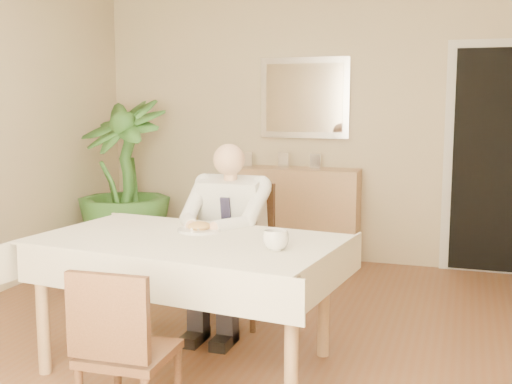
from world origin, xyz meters
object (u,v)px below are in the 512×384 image
(coffee_mug, at_px, (276,240))
(dining_table, at_px, (187,253))
(seated_man, at_px, (224,229))
(sideboard, at_px, (299,215))
(potted_palm, at_px, (124,182))
(chair_near, at_px, (121,346))
(chair_far, at_px, (239,242))

(coffee_mug, bearing_deg, dining_table, 167.71)
(seated_man, bearing_deg, dining_table, -90.00)
(sideboard, xyz_separation_m, potted_palm, (-1.58, -0.52, 0.32))
(chair_near, bearing_deg, sideboard, 88.87)
(chair_near, height_order, seated_man, seated_man)
(chair_near, relative_size, seated_man, 0.65)
(chair_far, height_order, potted_palm, potted_palm)
(dining_table, xyz_separation_m, seated_man, (0.00, 0.59, 0.02))
(potted_palm, bearing_deg, coffee_mug, -45.24)
(coffee_mug, xyz_separation_m, sideboard, (-0.55, 2.66, -0.36))
(seated_man, bearing_deg, chair_near, -87.14)
(dining_table, relative_size, chair_far, 1.93)
(seated_man, xyz_separation_m, coffee_mug, (0.57, -0.72, 0.11))
(chair_near, relative_size, sideboard, 0.72)
(chair_far, distance_m, sideboard, 1.66)
(dining_table, distance_m, sideboard, 2.55)
(coffee_mug, bearing_deg, sideboard, 101.75)
(seated_man, xyz_separation_m, potted_palm, (-1.56, 1.43, 0.08))
(dining_table, xyz_separation_m, chair_near, (0.07, -0.88, -0.22))
(chair_near, distance_m, seated_man, 1.49)
(dining_table, height_order, chair_near, chair_near)
(chair_far, height_order, seated_man, seated_man)
(chair_far, relative_size, seated_man, 0.76)
(coffee_mug, bearing_deg, chair_far, 119.24)
(chair_far, distance_m, coffee_mug, 1.19)
(seated_man, distance_m, sideboard, 1.96)
(potted_palm, bearing_deg, sideboard, 18.19)
(chair_near, xyz_separation_m, seated_man, (-0.07, 1.47, 0.24))
(chair_far, xyz_separation_m, potted_palm, (-1.56, 1.14, 0.23))
(sideboard, bearing_deg, potted_palm, -163.41)
(seated_man, height_order, coffee_mug, seated_man)
(dining_table, bearing_deg, chair_near, -78.20)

